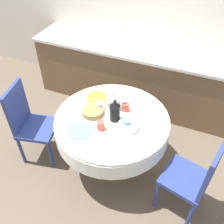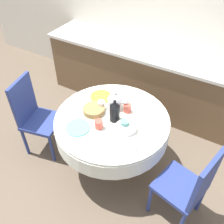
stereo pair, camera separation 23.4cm
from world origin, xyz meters
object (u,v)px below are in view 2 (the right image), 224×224
chair_right (34,114)px  teapot (115,100)px  chair_left (190,186)px  coffee_carafe (115,112)px

chair_right → teapot: chair_right is taller
chair_left → teapot: (-0.96, 0.38, 0.30)m
chair_left → chair_right: (-1.82, 0.02, 0.00)m
coffee_carafe → teapot: 0.20m
chair_right → chair_left: bearing=77.0°
chair_right → teapot: 0.98m
chair_left → coffee_carafe: size_ratio=3.87×
chair_right → teapot: size_ratio=4.38×
coffee_carafe → chair_left: bearing=-13.5°
teapot → coffee_carafe: bearing=-62.6°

